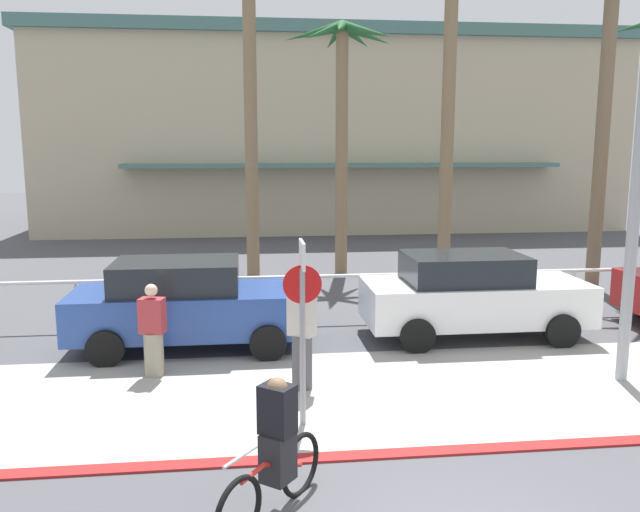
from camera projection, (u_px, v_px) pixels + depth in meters
ground_plane at (327, 304)px, 15.72m from camera, size 80.00×80.00×0.00m
sidewalk_strip at (373, 393)px, 10.03m from camera, size 44.00×4.00×0.02m
curb_paint at (404, 453)px, 8.07m from camera, size 44.00×0.24×0.03m
building_backdrop at (328, 133)px, 32.14m from camera, size 26.34×11.96×8.80m
rail_fence at (335, 284)px, 14.11m from camera, size 24.17×0.08×1.04m
stop_sign_bike_lane at (302, 307)px, 8.65m from camera, size 0.52×0.56×2.56m
palm_tree_2 at (251, 29)px, 17.45m from camera, size 3.30×3.06×9.92m
palm_tree_3 at (342, 89)px, 18.68m from camera, size 3.12×2.86×7.31m
palm_tree_4 at (451, 44)px, 17.30m from camera, size 2.95×3.16×9.19m
palm_tree_5 at (608, 48)px, 16.43m from camera, size 2.96×2.77×8.45m
car_blue_1 at (188, 303)px, 12.17m from camera, size 4.40×2.02×1.69m
car_white_2 at (472, 294)px, 12.91m from camera, size 4.40×2.02×1.69m
cyclist_red_0 at (275, 451)px, 6.67m from camera, size 1.16×1.48×1.50m
pedestrian_0 at (153, 335)px, 10.68m from camera, size 0.45×0.39×1.57m
pedestrian_1 at (302, 336)px, 10.10m from camera, size 0.48×0.44×1.84m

